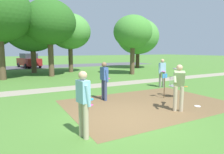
# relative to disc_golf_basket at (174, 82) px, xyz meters

# --- Properties ---
(ground_plane) EXTENTS (160.00, 160.00, 0.00)m
(ground_plane) POSITION_rel_disc_golf_basket_xyz_m (-3.53, -1.46, -0.75)
(ground_plane) COLOR #47752D
(dirt_tee_pad) EXTENTS (6.63, 4.59, 0.01)m
(dirt_tee_pad) POSITION_rel_disc_golf_basket_xyz_m (-1.76, -0.28, -0.75)
(dirt_tee_pad) COLOR brown
(dirt_tee_pad) RESTS_ON ground
(disc_golf_basket) EXTENTS (0.98, 0.58, 1.39)m
(disc_golf_basket) POSITION_rel_disc_golf_basket_xyz_m (0.00, 0.00, 0.00)
(disc_golf_basket) COLOR #9E9EA3
(disc_golf_basket) RESTS_ON ground
(player_foreground_watching) EXTENTS (0.41, 0.48, 1.71)m
(player_foreground_watching) POSITION_rel_disc_golf_basket_xyz_m (-3.12, 1.06, 0.21)
(player_foreground_watching) COLOR #384260
(player_foreground_watching) RESTS_ON ground
(player_throwing) EXTENTS (1.05, 0.70, 1.71)m
(player_throwing) POSITION_rel_disc_golf_basket_xyz_m (-1.44, -1.64, 0.23)
(player_throwing) COLOR tan
(player_throwing) RESTS_ON ground
(player_waiting_left) EXTENTS (0.43, 0.49, 1.71)m
(player_waiting_left) POSITION_rel_disc_golf_basket_xyz_m (-5.23, -2.07, 0.21)
(player_waiting_left) COLOR tan
(player_waiting_left) RESTS_ON ground
(player_waiting_right) EXTENTS (0.49, 0.44, 1.71)m
(player_waiting_right) POSITION_rel_disc_golf_basket_xyz_m (1.32, 2.23, 0.21)
(player_waiting_right) COLOR slate
(player_waiting_right) RESTS_ON ground
(frisbee_near_basket) EXTENTS (0.21, 0.21, 0.02)m
(frisbee_near_basket) POSITION_rel_disc_golf_basket_xyz_m (2.74, 1.63, -0.74)
(frisbee_near_basket) COLOR orange
(frisbee_near_basket) RESTS_ON ground
(frisbee_by_tee) EXTENTS (0.24, 0.24, 0.02)m
(frisbee_by_tee) POSITION_rel_disc_golf_basket_xyz_m (-0.28, -1.58, -0.74)
(frisbee_by_tee) COLOR white
(frisbee_by_tee) RESTS_ON ground
(frisbee_mid_grass) EXTENTS (0.24, 0.24, 0.02)m
(frisbee_mid_grass) POSITION_rel_disc_golf_basket_xyz_m (-3.98, 0.61, -0.74)
(frisbee_mid_grass) COLOR #E53D99
(frisbee_mid_grass) RESTS_ON ground
(tree_near_left) EXTENTS (5.22, 5.22, 6.53)m
(tree_near_left) POSITION_rel_disc_golf_basket_xyz_m (-4.51, 14.20, 3.55)
(tree_near_left) COLOR brown
(tree_near_left) RESTS_ON ground
(tree_mid_left) EXTENTS (3.53, 3.53, 5.41)m
(tree_mid_left) POSITION_rel_disc_golf_basket_xyz_m (3.41, 8.48, 3.12)
(tree_mid_left) COLOR brown
(tree_mid_left) RESTS_ON ground
(tree_mid_center) EXTENTS (5.23, 5.23, 6.19)m
(tree_mid_center) POSITION_rel_disc_golf_basket_xyz_m (7.80, 13.78, 3.20)
(tree_mid_center) COLOR #422D1E
(tree_mid_center) RESTS_ON ground
(tree_far_left) EXTENTS (4.38, 4.38, 6.41)m
(tree_far_left) POSITION_rel_disc_golf_basket_xyz_m (-3.52, 10.59, 3.77)
(tree_far_left) COLOR brown
(tree_far_left) RESTS_ON ground
(tree_far_center) EXTENTS (4.17, 4.17, 5.89)m
(tree_far_center) POSITION_rel_disc_golf_basket_xyz_m (-1.10, 13.05, 3.34)
(tree_far_center) COLOR brown
(tree_far_center) RESTS_ON ground
(parking_lot_strip) EXTENTS (36.00, 6.00, 0.01)m
(parking_lot_strip) POSITION_rel_disc_golf_basket_xyz_m (-3.53, 21.69, -0.75)
(parking_lot_strip) COLOR #4C4C51
(parking_lot_strip) RESTS_ON ground
(parked_car_center_left) EXTENTS (2.81, 4.52, 1.84)m
(parked_car_center_left) POSITION_rel_disc_golf_basket_xyz_m (-4.34, 21.02, 0.17)
(parked_car_center_left) COLOR maroon
(parked_car_center_left) RESTS_ON ground
(gravel_path) EXTENTS (40.00, 1.40, 0.00)m
(gravel_path) POSITION_rel_disc_golf_basket_xyz_m (-3.53, 4.60, -0.75)
(gravel_path) COLOR gray
(gravel_path) RESTS_ON ground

